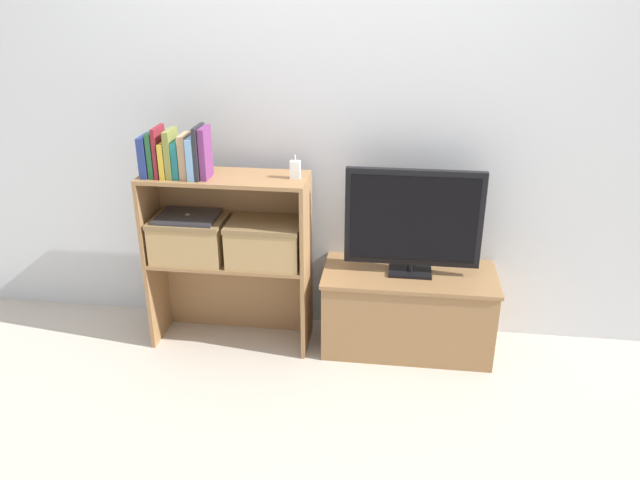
# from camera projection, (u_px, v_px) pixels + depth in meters

# --- Properties ---
(ground_plane) EXTENTS (16.00, 16.00, 0.00)m
(ground_plane) POSITION_uv_depth(u_px,v_px,m) (316.00, 360.00, 3.28)
(ground_plane) COLOR #BCB2A3
(wall_back) EXTENTS (10.00, 0.05, 2.40)m
(wall_back) POSITION_uv_depth(u_px,v_px,m) (327.00, 116.00, 3.20)
(wall_back) COLOR silver
(wall_back) RESTS_ON ground_plane
(tv_stand) EXTENTS (0.90, 0.42, 0.44)m
(tv_stand) POSITION_uv_depth(u_px,v_px,m) (408.00, 310.00, 3.32)
(tv_stand) COLOR olive
(tv_stand) RESTS_ON ground_plane
(tv) EXTENTS (0.69, 0.14, 0.56)m
(tv) POSITION_uv_depth(u_px,v_px,m) (413.00, 220.00, 3.11)
(tv) COLOR black
(tv) RESTS_ON tv_stand
(bookshelf_lower_tier) EXTENTS (0.84, 0.30, 0.49)m
(bookshelf_lower_tier) POSITION_uv_depth(u_px,v_px,m) (234.00, 285.00, 3.41)
(bookshelf_lower_tier) COLOR olive
(bookshelf_lower_tier) RESTS_ON ground_plane
(bookshelf_upper_tier) EXTENTS (0.84, 0.30, 0.46)m
(bookshelf_upper_tier) POSITION_uv_depth(u_px,v_px,m) (229.00, 204.00, 3.22)
(bookshelf_upper_tier) COLOR olive
(bookshelf_upper_tier) RESTS_ON bookshelf_lower_tier
(book_navy) EXTENTS (0.04, 0.14, 0.20)m
(book_navy) POSITION_uv_depth(u_px,v_px,m) (146.00, 156.00, 3.06)
(book_navy) COLOR navy
(book_navy) RESTS_ON bookshelf_upper_tier
(book_forest) EXTENTS (0.03, 0.13, 0.22)m
(book_forest) POSITION_uv_depth(u_px,v_px,m) (154.00, 154.00, 3.05)
(book_forest) COLOR #286638
(book_forest) RESTS_ON bookshelf_upper_tier
(book_maroon) EXTENTS (0.02, 0.14, 0.25)m
(book_maroon) POSITION_uv_depth(u_px,v_px,m) (159.00, 152.00, 3.04)
(book_maroon) COLOR maroon
(book_maroon) RESTS_ON bookshelf_upper_tier
(book_mustard) EXTENTS (0.02, 0.15, 0.17)m
(book_mustard) POSITION_uv_depth(u_px,v_px,m) (166.00, 159.00, 3.06)
(book_mustard) COLOR gold
(book_mustard) RESTS_ON bookshelf_upper_tier
(book_olive) EXTENTS (0.03, 0.14, 0.23)m
(book_olive) POSITION_uv_depth(u_px,v_px,m) (171.00, 153.00, 3.04)
(book_olive) COLOR olive
(book_olive) RESTS_ON bookshelf_upper_tier
(book_teal) EXTENTS (0.03, 0.13, 0.18)m
(book_teal) POSITION_uv_depth(u_px,v_px,m) (179.00, 159.00, 3.05)
(book_teal) COLOR #1E7075
(book_teal) RESTS_ON bookshelf_upper_tier
(book_tan) EXTENTS (0.04, 0.13, 0.21)m
(book_tan) POSITION_uv_depth(u_px,v_px,m) (186.00, 156.00, 3.04)
(book_tan) COLOR tan
(book_tan) RESTS_ON bookshelf_upper_tier
(book_skyblue) EXTENTS (0.03, 0.16, 0.20)m
(book_skyblue) POSITION_uv_depth(u_px,v_px,m) (194.00, 157.00, 3.03)
(book_skyblue) COLOR #709ECC
(book_skyblue) RESTS_ON bookshelf_upper_tier
(book_charcoal) EXTENTS (0.02, 0.15, 0.26)m
(book_charcoal) POSITION_uv_depth(u_px,v_px,m) (199.00, 152.00, 3.02)
(book_charcoal) COLOR #232328
(book_charcoal) RESTS_ON bookshelf_upper_tier
(book_plum) EXTENTS (0.03, 0.13, 0.25)m
(book_plum) POSITION_uv_depth(u_px,v_px,m) (205.00, 153.00, 3.02)
(book_plum) COLOR #6B2D66
(book_plum) RESTS_ON bookshelf_upper_tier
(baby_monitor) EXTENTS (0.05, 0.04, 0.12)m
(baby_monitor) POSITION_uv_depth(u_px,v_px,m) (295.00, 170.00, 3.04)
(baby_monitor) COLOR white
(baby_monitor) RESTS_ON bookshelf_upper_tier
(storage_basket_left) EXTENTS (0.38, 0.27, 0.22)m
(storage_basket_left) POSITION_uv_depth(u_px,v_px,m) (190.00, 237.00, 3.24)
(storage_basket_left) COLOR tan
(storage_basket_left) RESTS_ON bookshelf_lower_tier
(storage_basket_right) EXTENTS (0.38, 0.27, 0.22)m
(storage_basket_right) POSITION_uv_depth(u_px,v_px,m) (265.00, 241.00, 3.19)
(storage_basket_right) COLOR tan
(storage_basket_right) RESTS_ON bookshelf_lower_tier
(laptop) EXTENTS (0.31, 0.24, 0.02)m
(laptop) POSITION_uv_depth(u_px,v_px,m) (188.00, 217.00, 3.20)
(laptop) COLOR #2D2D33
(laptop) RESTS_ON storage_basket_left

